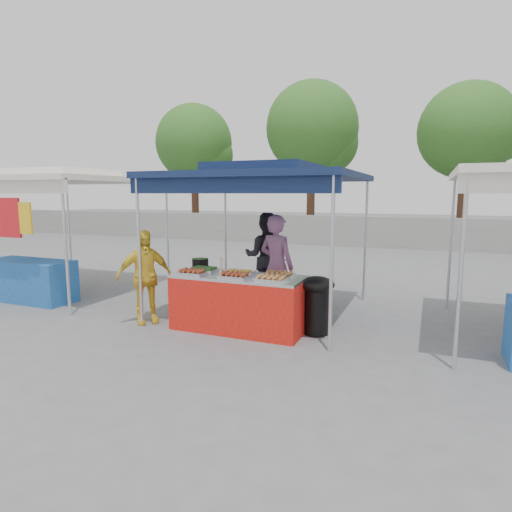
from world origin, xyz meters
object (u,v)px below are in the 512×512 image
at_px(cooking_pot, 200,263).
at_px(customer_person, 144,277).
at_px(helper_man, 266,256).
at_px(vendor_table, 239,303).
at_px(vendor_woman, 277,266).
at_px(wok_burner, 317,300).

relative_size(cooking_pot, customer_person, 0.18).
relative_size(helper_man, customer_person, 1.14).
xyz_separation_m(vendor_table, vendor_woman, (0.29, 0.89, 0.44)).
height_order(helper_man, customer_person, helper_man).
bearing_deg(customer_person, cooking_pot, -8.89).
bearing_deg(customer_person, vendor_table, -40.38).
xyz_separation_m(vendor_woman, customer_person, (-1.84, -1.13, -0.11)).
bearing_deg(vendor_table, helper_man, 99.01).
xyz_separation_m(cooking_pot, vendor_woman, (1.15, 0.54, -0.06)).
relative_size(wok_burner, vendor_woman, 0.51).
height_order(wok_burner, customer_person, customer_person).
distance_m(wok_burner, customer_person, 2.75).
xyz_separation_m(cooking_pot, wok_burner, (2.01, -0.10, -0.41)).
height_order(wok_burner, vendor_woman, vendor_woman).
bearing_deg(vendor_woman, wok_burner, 158.25).
distance_m(cooking_pot, customer_person, 0.92).
height_order(cooking_pot, vendor_woman, vendor_woman).
bearing_deg(vendor_table, customer_person, -171.38).
distance_m(cooking_pot, vendor_woman, 1.27).
bearing_deg(helper_man, vendor_woman, 106.47).
xyz_separation_m(helper_man, customer_person, (-1.24, -2.17, -0.10)).
height_order(vendor_woman, helper_man, vendor_woman).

